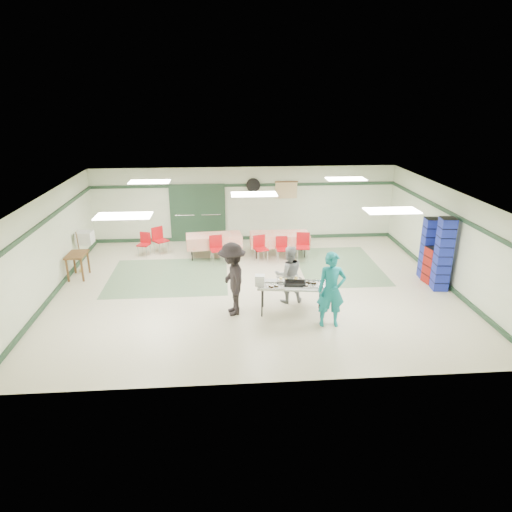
{
  "coord_description": "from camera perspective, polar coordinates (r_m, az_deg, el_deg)",
  "views": [
    {
      "loc": [
        -0.86,
        -11.82,
        5.23
      ],
      "look_at": [
        0.03,
        -0.3,
        1.05
      ],
      "focal_mm": 32.0,
      "sensor_mm": 36.0,
      "label": 1
    }
  ],
  "objects": [
    {
      "name": "door_frame",
      "position": [
        16.79,
        -7.29,
        5.3
      ],
      "size": [
        2.0,
        0.03,
        2.15
      ],
      "primitive_type": "cube",
      "color": "#1F3926",
      "rests_on": "floor"
    },
    {
      "name": "chair_loose_a",
      "position": [
        15.82,
        -12.02,
        2.27
      ],
      "size": [
        0.6,
        0.6,
        0.92
      ],
      "rotation": [
        0.0,
        0.0,
        0.69
      ],
      "color": "#B20F0E",
      "rests_on": "floor"
    },
    {
      "name": "baseboard_right",
      "position": [
        14.37,
        22.09,
        -2.74
      ],
      "size": [
        0.06,
        9.0,
        0.12
      ],
      "primitive_type": "cube",
      "rotation": [
        0.0,
        0.0,
        1.57
      ],
      "color": "#1F3926",
      "rests_on": "floor"
    },
    {
      "name": "trim_left",
      "position": [
        13.08,
        -24.97,
        3.92
      ],
      "size": [
        0.06,
        9.0,
        0.1
      ],
      "primitive_type": "cube",
      "rotation": [
        0.0,
        0.0,
        1.57
      ],
      "color": "#1F3926",
      "rests_on": "wall_back"
    },
    {
      "name": "wall_back",
      "position": [
        16.8,
        -1.38,
        6.52
      ],
      "size": [
        11.0,
        0.0,
        11.0
      ],
      "primitive_type": "plane",
      "rotation": [
        1.57,
        0.0,
        0.0
      ],
      "color": "beige",
      "rests_on": "floor"
    },
    {
      "name": "sheet_tray_left",
      "position": [
        11.11,
        2.09,
        -3.81
      ],
      "size": [
        0.62,
        0.5,
        0.02
      ],
      "primitive_type": "cube",
      "rotation": [
        0.0,
        0.0,
        -0.14
      ],
      "color": "silver",
      "rests_on": "serving_table"
    },
    {
      "name": "sheet_tray_mid",
      "position": [
        11.41,
        4.24,
        -3.18
      ],
      "size": [
        0.68,
        0.55,
        0.02
      ],
      "primitive_type": "cube",
      "rotation": [
        0.0,
        0.0,
        -0.14
      ],
      "color": "silver",
      "rests_on": "serving_table"
    },
    {
      "name": "baseboard_left",
      "position": [
        13.7,
        -23.77,
        -4.09
      ],
      "size": [
        0.06,
        9.0,
        0.12
      ],
      "primitive_type": "cube",
      "rotation": [
        0.0,
        0.0,
        1.57
      ],
      "color": "#1F3926",
      "rests_on": "floor"
    },
    {
      "name": "dining_table_a",
      "position": [
        15.34,
        2.98,
        2.17
      ],
      "size": [
        1.95,
        0.87,
        0.77
      ],
      "rotation": [
        0.0,
        0.0,
        -0.0
      ],
      "color": "red",
      "rests_on": "floor"
    },
    {
      "name": "wall_fan",
      "position": [
        16.61,
        -0.35,
        8.84
      ],
      "size": [
        0.5,
        0.1,
        0.5
      ],
      "primitive_type": "cylinder",
      "rotation": [
        1.57,
        0.0,
        0.0
      ],
      "color": "black",
      "rests_on": "wall_back"
    },
    {
      "name": "crate_stack_red",
      "position": [
        14.03,
        21.24,
        -1.07
      ],
      "size": [
        0.48,
        0.48,
        1.08
      ],
      "primitive_type": "cube",
      "rotation": [
        0.0,
        0.0,
        0.16
      ],
      "color": "maroon",
      "rests_on": "floor"
    },
    {
      "name": "serving_table",
      "position": [
        11.28,
        4.49,
        -3.8
      ],
      "size": [
        1.74,
        0.9,
        0.76
      ],
      "rotation": [
        0.0,
        0.0,
        -0.14
      ],
      "color": "#B1B2AC",
      "rests_on": "floor"
    },
    {
      "name": "crate_stack_blue_b",
      "position": [
        14.24,
        20.79,
        0.89
      ],
      "size": [
        0.44,
        0.44,
        1.83
      ],
      "primitive_type": "cube",
      "rotation": [
        0.0,
        0.0,
        -0.1
      ],
      "color": "#19239A",
      "rests_on": "floor"
    },
    {
      "name": "office_printer",
      "position": [
        15.21,
        -20.62,
        2.18
      ],
      "size": [
        0.5,
        0.44,
        0.38
      ],
      "primitive_type": "cube",
      "rotation": [
        0.0,
        0.0,
        -0.04
      ],
      "color": "silver",
      "rests_on": "printer_table"
    },
    {
      "name": "printer_table",
      "position": [
        14.42,
        -21.47,
        -0.17
      ],
      "size": [
        0.53,
        0.81,
        0.74
      ],
      "rotation": [
        0.0,
        0.0,
        -0.01
      ],
      "color": "brown",
      "rests_on": "floor"
    },
    {
      "name": "dining_table_b",
      "position": [
        15.22,
        -5.27,
        1.97
      ],
      "size": [
        1.87,
        0.96,
        0.77
      ],
      "rotation": [
        0.0,
        0.0,
        0.09
      ],
      "color": "red",
      "rests_on": "floor"
    },
    {
      "name": "green_patch_a",
      "position": [
        13.94,
        -10.86,
        -2.52
      ],
      "size": [
        3.5,
        3.0,
        0.01
      ],
      "primitive_type": "cube",
      "color": "#648360",
      "rests_on": "floor"
    },
    {
      "name": "green_patch_b",
      "position": [
        14.77,
        10.22,
        -1.18
      ],
      "size": [
        2.5,
        3.5,
        0.01
      ],
      "primitive_type": "cube",
      "color": "#648360",
      "rests_on": "floor"
    },
    {
      "name": "volunteer_teal",
      "position": [
        10.72,
        9.4,
        -4.2
      ],
      "size": [
        0.68,
        0.46,
        1.81
      ],
      "primitive_type": "imported",
      "rotation": [
        0.0,
        0.0,
        -0.04
      ],
      "color": "#137D88",
      "rests_on": "floor"
    },
    {
      "name": "sheet_tray_right",
      "position": [
        11.3,
        7.32,
        -3.54
      ],
      "size": [
        0.69,
        0.56,
        0.02
      ],
      "primitive_type": "cube",
      "rotation": [
        0.0,
        0.0,
        -0.14
      ],
      "color": "silver",
      "rests_on": "serving_table"
    },
    {
      "name": "scroll_banner",
      "position": [
        16.78,
        3.79,
        8.21
      ],
      "size": [
        0.8,
        0.02,
        0.6
      ],
      "primitive_type": "cube",
      "color": "tan",
      "rests_on": "wall_back"
    },
    {
      "name": "chair_c",
      "position": [
        14.92,
        5.88,
        1.54
      ],
      "size": [
        0.48,
        0.48,
        0.92
      ],
      "rotation": [
        0.0,
        0.0,
        -0.15
      ],
      "color": "#B20F0E",
      "rests_on": "floor"
    },
    {
      "name": "volunteer_grey",
      "position": [
        11.85,
        4.1,
        -2.3
      ],
      "size": [
        0.8,
        0.65,
        1.53
      ],
      "primitive_type": "imported",
      "rotation": [
        0.0,
        0.0,
        3.24
      ],
      "color": "gray",
      "rests_on": "floor"
    },
    {
      "name": "double_door_right",
      "position": [
        16.8,
        -5.64,
        5.37
      ],
      "size": [
        0.9,
        0.06,
        2.1
      ],
      "primitive_type": "cube",
      "color": "gray",
      "rests_on": "floor"
    },
    {
      "name": "wall_right",
      "position": [
        13.98,
        22.88,
        2.16
      ],
      "size": [
        0.0,
        9.0,
        9.0
      ],
      "primitive_type": "plane",
      "rotation": [
        1.57,
        0.0,
        -1.57
      ],
      "color": "beige",
      "rests_on": "floor"
    },
    {
      "name": "trim_right",
      "position": [
        13.78,
        23.15,
        4.92
      ],
      "size": [
        0.06,
        9.0,
        0.1
      ],
      "primitive_type": "cube",
      "rotation": [
        0.0,
        0.0,
        1.57
      ],
      "color": "#1F3926",
      "rests_on": "wall_back"
    },
    {
      "name": "floor",
      "position": [
        12.96,
        -0.24,
        -3.93
      ],
      "size": [
        11.0,
        11.0,
        0.0
      ],
      "primitive_type": "plane",
      "color": "beige",
      "rests_on": "ground"
    },
    {
      "name": "trim_back",
      "position": [
        16.62,
        -1.4,
        8.84
      ],
      "size": [
        11.0,
        0.06,
        0.1
      ],
      "primitive_type": "cube",
      "color": "#1F3926",
      "rests_on": "wall_back"
    },
    {
      "name": "wall_front",
      "position": [
        8.33,
        2.04,
        -7.9
      ],
      "size": [
        11.0,
        0.0,
        11.0
      ],
      "primitive_type": "plane",
      "rotation": [
        -1.57,
        0.0,
        0.0
      ],
      "color": "beige",
      "rests_on": "floor"
    },
    {
      "name": "baseboard_back",
      "position": [
        17.11,
        -1.34,
        2.29
      ],
      "size": [
        11.0,
        0.06,
        0.12
      ],
      "primitive_type": "cube",
      "color": "#1F3926",
      "rests_on": "floor"
    },
    {
      "name": "foam_box_stack",
      "position": [
        11.14,
        0.48,
        -3.06
      ],
      "size": [
        0.26,
        0.24,
        0.26
      ],
      "primitive_type": "cube",
      "rotation": [
        0.0,
        0.0,
        -0.14
      ],
      "color": "white",
      "rests_on": "serving_table"
    },
    {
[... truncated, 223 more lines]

